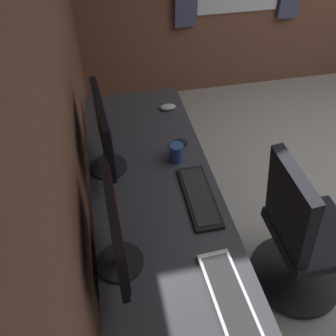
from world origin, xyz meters
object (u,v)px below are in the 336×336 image
object	(u,v)px
drawer_pedestal	(163,281)
keyboard_spare	(199,197)
keyboard_main	(230,297)
coffee_mug	(176,152)
monitor_secondary	(116,230)
mouse_spare	(168,107)
mouse_main	(179,143)
monitor_primary	(104,132)
office_chair	(300,237)

from	to	relation	value
drawer_pedestal	keyboard_spare	bearing A→B (deg)	-48.55
keyboard_main	coffee_mug	bearing A→B (deg)	1.64
monitor_secondary	keyboard_main	world-z (taller)	monitor_secondary
monitor_secondary	mouse_spare	xyz separation A→B (m)	(1.08, -0.43, -0.22)
mouse_main	coffee_mug	distance (m)	0.13
keyboard_main	mouse_spare	bearing A→B (deg)	-1.43
monitor_secondary	keyboard_spare	xyz separation A→B (m)	(0.29, -0.43, -0.22)
keyboard_main	monitor_secondary	bearing A→B (deg)	58.03
monitor_primary	coffee_mug	bearing A→B (deg)	-91.95
monitor_secondary	coffee_mug	bearing A→B (deg)	-32.59
monitor_secondary	mouse_main	xyz separation A→B (m)	(0.71, -0.42, -0.22)
office_chair	keyboard_main	bearing A→B (deg)	123.00
keyboard_main	drawer_pedestal	bearing A→B (deg)	32.06
keyboard_spare	office_chair	xyz separation A→B (m)	(-0.16, -0.55, -0.28)
drawer_pedestal	monitor_secondary	world-z (taller)	monitor_secondary
monitor_primary	keyboard_main	xyz separation A→B (m)	(-0.85, -0.40, -0.23)
mouse_spare	office_chair	xyz separation A→B (m)	(-0.96, -0.54, -0.29)
coffee_mug	office_chair	distance (m)	0.83
mouse_main	mouse_spare	distance (m)	0.37
keyboard_main	coffee_mug	distance (m)	0.84
keyboard_spare	mouse_spare	xyz separation A→B (m)	(0.79, -0.01, 0.01)
drawer_pedestal	mouse_main	distance (m)	0.78
monitor_secondary	mouse_main	size ratio (longest dim) A/B	4.60
mouse_main	mouse_spare	world-z (taller)	same
coffee_mug	keyboard_spare	bearing A→B (deg)	-170.73
mouse_main	office_chair	size ratio (longest dim) A/B	0.11
monitor_primary	mouse_spare	size ratio (longest dim) A/B	4.55
mouse_spare	mouse_main	bearing A→B (deg)	178.07
keyboard_spare	office_chair	bearing A→B (deg)	-106.73
monitor_secondary	mouse_main	world-z (taller)	monitor_secondary
drawer_pedestal	monitor_secondary	xyz separation A→B (m)	(-0.08, 0.19, 0.62)
drawer_pedestal	coffee_mug	bearing A→B (deg)	-19.75
keyboard_spare	keyboard_main	bearing A→B (deg)	177.27
coffee_mug	office_chair	world-z (taller)	office_chair
keyboard_spare	office_chair	size ratio (longest dim) A/B	0.44
drawer_pedestal	office_chair	distance (m)	0.79
monitor_primary	keyboard_main	size ratio (longest dim) A/B	1.11
keyboard_main	mouse_main	xyz separation A→B (m)	(0.96, -0.02, 0.01)
monitor_primary	mouse_main	size ratio (longest dim) A/B	4.55
drawer_pedestal	mouse_spare	distance (m)	1.10
keyboard_main	keyboard_spare	world-z (taller)	same
monitor_primary	coffee_mug	world-z (taller)	monitor_primary
mouse_spare	coffee_mug	world-z (taller)	coffee_mug
monitor_secondary	keyboard_spare	world-z (taller)	monitor_secondary
monitor_secondary	coffee_mug	distance (m)	0.72
monitor_primary	mouse_main	world-z (taller)	monitor_primary
mouse_main	keyboard_spare	bearing A→B (deg)	-179.34
monitor_primary	office_chair	distance (m)	1.20
keyboard_main	mouse_main	size ratio (longest dim) A/B	4.08
coffee_mug	mouse_spare	bearing A→B (deg)	-6.68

